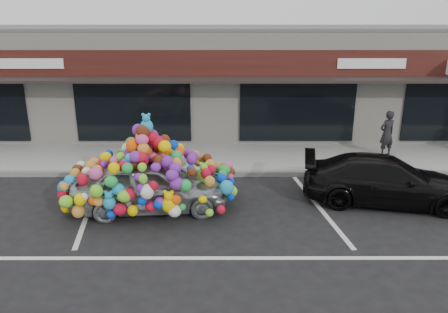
{
  "coord_description": "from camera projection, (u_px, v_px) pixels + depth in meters",
  "views": [
    {
      "loc": [
        0.3,
        -10.22,
        4.83
      ],
      "look_at": [
        0.32,
        1.4,
        1.0
      ],
      "focal_mm": 35.0,
      "sensor_mm": 36.0,
      "label": 1
    }
  ],
  "objects": [
    {
      "name": "lane_line",
      "position": [
        306.0,
        258.0,
        9.03
      ],
      "size": [
        14.0,
        0.12,
        0.01
      ],
      "primitive_type": "cube",
      "color": "silver",
      "rests_on": "ground"
    },
    {
      "name": "shop_building",
      "position": [
        216.0,
        79.0,
        18.56
      ],
      "size": [
        24.0,
        7.2,
        4.31
      ],
      "color": "silver",
      "rests_on": "ground"
    },
    {
      "name": "kerb",
      "position": [
        214.0,
        174.0,
        13.57
      ],
      "size": [
        26.0,
        0.18,
        0.16
      ],
      "primitive_type": "cube",
      "color": "slate",
      "rests_on": "ground"
    },
    {
      "name": "black_sedan",
      "position": [
        386.0,
        180.0,
        11.54
      ],
      "size": [
        2.48,
        4.54,
        1.25
      ],
      "primitive_type": "imported",
      "rotation": [
        0.0,
        0.0,
        1.39
      ],
      "color": "black",
      "rests_on": "ground"
    },
    {
      "name": "parking_stripe_left",
      "position": [
        90.0,
        207.0,
        11.4
      ],
      "size": [
        0.73,
        4.37,
        0.01
      ],
      "primitive_type": "cube",
      "rotation": [
        0.0,
        0.0,
        0.14
      ],
      "color": "silver",
      "rests_on": "ground"
    },
    {
      "name": "sidewalk",
      "position": [
        215.0,
        159.0,
        14.99
      ],
      "size": [
        26.0,
        3.0,
        0.15
      ],
      "primitive_type": "cube",
      "color": "gray",
      "rests_on": "ground"
    },
    {
      "name": "pedestrian_a",
      "position": [
        387.0,
        134.0,
        14.82
      ],
      "size": [
        0.67,
        0.56,
        1.57
      ],
      "primitive_type": "imported",
      "rotation": [
        0.0,
        0.0,
        3.53
      ],
      "color": "black",
      "rests_on": "sidewalk"
    },
    {
      "name": "parking_stripe_mid",
      "position": [
        319.0,
        207.0,
        11.41
      ],
      "size": [
        0.73,
        4.37,
        0.01
      ],
      "primitive_type": "cube",
      "rotation": [
        0.0,
        0.0,
        0.14
      ],
      "color": "silver",
      "rests_on": "ground"
    },
    {
      "name": "toy_car",
      "position": [
        150.0,
        179.0,
        11.05
      ],
      "size": [
        2.88,
        4.37,
        2.45
      ],
      "rotation": [
        0.0,
        0.0,
        1.66
      ],
      "color": "#AEB4B9",
      "rests_on": "ground"
    },
    {
      "name": "ground",
      "position": [
        212.0,
        211.0,
        11.22
      ],
      "size": [
        90.0,
        90.0,
        0.0
      ],
      "primitive_type": "plane",
      "color": "black",
      "rests_on": "ground"
    }
  ]
}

